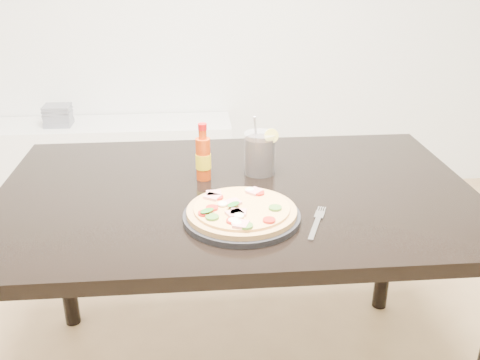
{
  "coord_description": "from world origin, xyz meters",
  "views": [
    {
      "loc": [
        -0.29,
        -0.86,
        1.4
      ],
      "look_at": [
        -0.18,
        0.45,
        0.83
      ],
      "focal_mm": 40.0,
      "sensor_mm": 36.0,
      "label": 1
    }
  ],
  "objects": [
    {
      "name": "pizza",
      "position": [
        -0.19,
        0.38,
        0.78
      ],
      "size": [
        0.29,
        0.29,
        0.03
      ],
      "color": "#B57C51",
      "rests_on": "plate"
    },
    {
      "name": "plate",
      "position": [
        -0.18,
        0.38,
        0.76
      ],
      "size": [
        0.31,
        0.31,
        0.02
      ],
      "primitive_type": "cylinder",
      "color": "black",
      "rests_on": "dining_table"
    },
    {
      "name": "fork",
      "position": [
        0.01,
        0.34,
        0.75
      ],
      "size": [
        0.09,
        0.18,
        0.0
      ],
      "rotation": [
        0.0,
        0.0,
        -0.38
      ],
      "color": "silver",
      "rests_on": "dining_table"
    },
    {
      "name": "cola_cup",
      "position": [
        -0.1,
        0.69,
        0.81
      ],
      "size": [
        0.1,
        0.1,
        0.19
      ],
      "rotation": [
        0.0,
        0.0,
        0.37
      ],
      "color": "black",
      "rests_on": "dining_table"
    },
    {
      "name": "media_console",
      "position": [
        -0.8,
        2.07,
        0.25
      ],
      "size": [
        1.4,
        0.34,
        0.5
      ],
      "primitive_type": "cube",
      "color": "white",
      "rests_on": "ground"
    },
    {
      "name": "cd_stack",
      "position": [
        -1.05,
        2.05,
        0.56
      ],
      "size": [
        0.14,
        0.12,
        0.11
      ],
      "color": "slate",
      "rests_on": "media_console"
    },
    {
      "name": "dining_table",
      "position": [
        -0.18,
        0.57,
        0.67
      ],
      "size": [
        1.4,
        0.9,
        0.75
      ],
      "color": "black",
      "rests_on": "ground"
    },
    {
      "name": "hot_sauce_bottle",
      "position": [
        -0.28,
        0.66,
        0.82
      ],
      "size": [
        0.05,
        0.05,
        0.18
      ],
      "rotation": [
        0.0,
        0.0,
        -0.2
      ],
      "color": "#C43B0B",
      "rests_on": "dining_table"
    }
  ]
}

